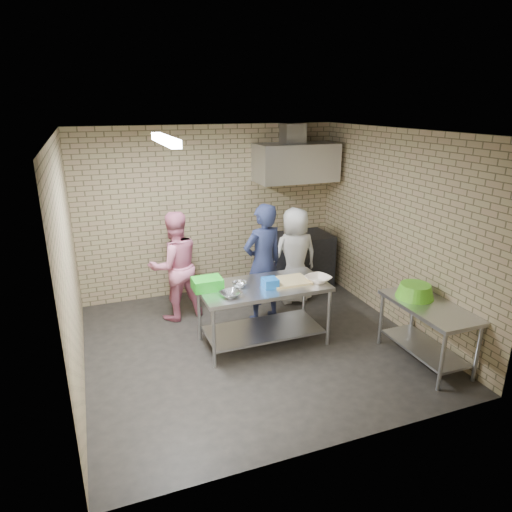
{
  "coord_description": "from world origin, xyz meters",
  "views": [
    {
      "loc": [
        -1.83,
        -4.92,
        3.01
      ],
      "look_at": [
        0.1,
        0.2,
        1.15
      ],
      "focal_mm": 31.73,
      "sensor_mm": 36.0,
      "label": 1
    }
  ],
  "objects_px": {
    "woman_pink": "(175,266)",
    "woman_white": "(295,256)",
    "bottle_red": "(294,165)",
    "side_counter": "(426,333)",
    "green_basin": "(415,291)",
    "blue_tub": "(270,283)",
    "stove": "(295,261)",
    "prep_table": "(263,314)",
    "man_navy": "(263,264)",
    "green_crate": "(207,284)",
    "bottle_green": "(315,165)"
  },
  "relations": [
    {
      "from": "woman_pink",
      "to": "woman_white",
      "type": "distance_m",
      "value": 1.85
    },
    {
      "from": "bottle_red",
      "to": "side_counter",
      "type": "bearing_deg",
      "value": -82.38
    },
    {
      "from": "green_basin",
      "to": "woman_pink",
      "type": "xyz_separation_m",
      "value": [
        -2.56,
        2.01,
        -0.04
      ]
    },
    {
      "from": "blue_tub",
      "to": "woman_white",
      "type": "distance_m",
      "value": 1.47
    },
    {
      "from": "side_counter",
      "to": "stove",
      "type": "relative_size",
      "value": 1.0
    },
    {
      "from": "prep_table",
      "to": "man_navy",
      "type": "bearing_deg",
      "value": 68.85
    },
    {
      "from": "stove",
      "to": "man_navy",
      "type": "height_order",
      "value": "man_navy"
    },
    {
      "from": "stove",
      "to": "woman_pink",
      "type": "relative_size",
      "value": 0.75
    },
    {
      "from": "prep_table",
      "to": "stove",
      "type": "xyz_separation_m",
      "value": [
        1.22,
        1.63,
        0.04
      ]
    },
    {
      "from": "green_crate",
      "to": "woman_pink",
      "type": "xyz_separation_m",
      "value": [
        -0.21,
        1.02,
        -0.09
      ]
    },
    {
      "from": "bottle_green",
      "to": "woman_white",
      "type": "height_order",
      "value": "bottle_green"
    },
    {
      "from": "green_basin",
      "to": "man_navy",
      "type": "height_order",
      "value": "man_navy"
    },
    {
      "from": "side_counter",
      "to": "bottle_green",
      "type": "distance_m",
      "value": 3.41
    },
    {
      "from": "green_basin",
      "to": "green_crate",
      "type": "bearing_deg",
      "value": 157.17
    },
    {
      "from": "side_counter",
      "to": "man_navy",
      "type": "xyz_separation_m",
      "value": [
        -1.42,
        1.75,
        0.49
      ]
    },
    {
      "from": "blue_tub",
      "to": "woman_white",
      "type": "bearing_deg",
      "value": 52.42
    },
    {
      "from": "bottle_red",
      "to": "woman_white",
      "type": "distance_m",
      "value": 1.54
    },
    {
      "from": "blue_tub",
      "to": "bottle_red",
      "type": "height_order",
      "value": "bottle_red"
    },
    {
      "from": "green_crate",
      "to": "blue_tub",
      "type": "distance_m",
      "value": 0.78
    },
    {
      "from": "prep_table",
      "to": "side_counter",
      "type": "xyz_separation_m",
      "value": [
        1.67,
        -1.12,
        -0.03
      ]
    },
    {
      "from": "side_counter",
      "to": "man_navy",
      "type": "bearing_deg",
      "value": 129.2
    },
    {
      "from": "blue_tub",
      "to": "bottle_red",
      "type": "bearing_deg",
      "value": 58.3
    },
    {
      "from": "side_counter",
      "to": "bottle_green",
      "type": "xyz_separation_m",
      "value": [
        0.0,
        2.99,
        1.64
      ]
    },
    {
      "from": "blue_tub",
      "to": "woman_pink",
      "type": "bearing_deg",
      "value": 127.63
    },
    {
      "from": "blue_tub",
      "to": "bottle_green",
      "type": "height_order",
      "value": "bottle_green"
    },
    {
      "from": "green_crate",
      "to": "bottle_red",
      "type": "xyz_separation_m",
      "value": [
        1.97,
        1.75,
        1.14
      ]
    },
    {
      "from": "green_crate",
      "to": "woman_pink",
      "type": "height_order",
      "value": "woman_pink"
    },
    {
      "from": "bottle_red",
      "to": "green_crate",
      "type": "bearing_deg",
      "value": -138.33
    },
    {
      "from": "bottle_green",
      "to": "man_navy",
      "type": "distance_m",
      "value": 2.21
    },
    {
      "from": "woman_white",
      "to": "woman_pink",
      "type": "bearing_deg",
      "value": -2.4
    },
    {
      "from": "green_basin",
      "to": "woman_white",
      "type": "height_order",
      "value": "woman_white"
    },
    {
      "from": "green_crate",
      "to": "green_basin",
      "type": "distance_m",
      "value": 2.55
    },
    {
      "from": "man_navy",
      "to": "woman_pink",
      "type": "distance_m",
      "value": 1.26
    },
    {
      "from": "woman_white",
      "to": "green_basin",
      "type": "bearing_deg",
      "value": 110.19
    },
    {
      "from": "prep_table",
      "to": "bottle_red",
      "type": "distance_m",
      "value": 2.78
    },
    {
      "from": "green_basin",
      "to": "woman_pink",
      "type": "bearing_deg",
      "value": 141.8
    },
    {
      "from": "man_navy",
      "to": "woman_white",
      "type": "xyz_separation_m",
      "value": [
        0.7,
        0.43,
        -0.1
      ]
    },
    {
      "from": "bottle_red",
      "to": "green_basin",
      "type": "bearing_deg",
      "value": -82.1
    },
    {
      "from": "green_crate",
      "to": "man_navy",
      "type": "bearing_deg",
      "value": 28.33
    },
    {
      "from": "stove",
      "to": "woman_white",
      "type": "xyz_separation_m",
      "value": [
        -0.27,
        -0.57,
        0.31
      ]
    },
    {
      "from": "green_crate",
      "to": "man_navy",
      "type": "height_order",
      "value": "man_navy"
    },
    {
      "from": "prep_table",
      "to": "bottle_green",
      "type": "xyz_separation_m",
      "value": [
        1.67,
        1.87,
        1.61
      ]
    },
    {
      "from": "side_counter",
      "to": "man_navy",
      "type": "distance_m",
      "value": 2.31
    },
    {
      "from": "stove",
      "to": "woman_pink",
      "type": "height_order",
      "value": "woman_pink"
    },
    {
      "from": "woman_white",
      "to": "stove",
      "type": "bearing_deg",
      "value": -115.55
    },
    {
      "from": "stove",
      "to": "green_basin",
      "type": "xyz_separation_m",
      "value": [
        0.43,
        -2.5,
        0.38
      ]
    },
    {
      "from": "man_navy",
      "to": "prep_table",
      "type": "bearing_deg",
      "value": 57.07
    },
    {
      "from": "green_basin",
      "to": "bottle_green",
      "type": "height_order",
      "value": "bottle_green"
    },
    {
      "from": "side_counter",
      "to": "man_navy",
      "type": "relative_size",
      "value": 0.7
    },
    {
      "from": "bottle_red",
      "to": "woman_white",
      "type": "bearing_deg",
      "value": -111.81
    }
  ]
}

